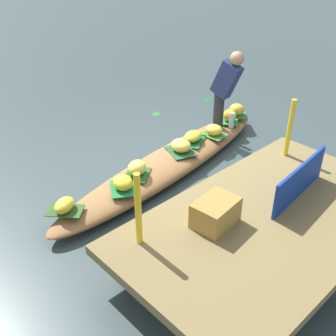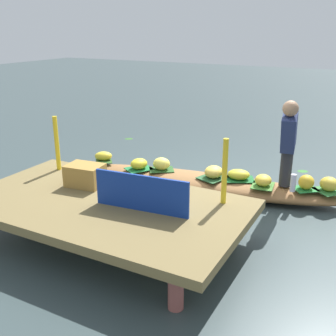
{
  "view_description": "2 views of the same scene",
  "coord_description": "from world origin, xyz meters",
  "views": [
    {
      "loc": [
        3.37,
        3.55,
        3.01
      ],
      "look_at": [
        0.31,
        0.3,
        0.3
      ],
      "focal_mm": 43.64,
      "sensor_mm": 36.0,
      "label": 1
    },
    {
      "loc": [
        -2.23,
        5.28,
        2.35
      ],
      "look_at": [
        0.21,
        0.69,
        0.54
      ],
      "focal_mm": 43.85,
      "sensor_mm": 36.0,
      "label": 2
    }
  ],
  "objects": [
    {
      "name": "banana_bunch_3",
      "position": [
        -0.19,
        0.03,
        0.34
      ],
      "size": [
        0.26,
        0.3,
        0.17
      ],
      "primitive_type": "ellipsoid",
      "rotation": [
        0.0,
        0.0,
        4.71
      ],
      "color": "#F6CE4E",
      "rests_on": "vendor_boat"
    },
    {
      "name": "banana_bunch_4",
      "position": [
        -0.91,
        0.01,
        0.33
      ],
      "size": [
        0.27,
        0.29,
        0.16
      ],
      "primitive_type": "ellipsoid",
      "rotation": [
        0.0,
        0.0,
        1.77
      ],
      "color": "yellow",
      "rests_on": "vendor_boat"
    },
    {
      "name": "vendor_boat",
      "position": [
        0.0,
        0.0,
        0.12
      ],
      "size": [
        4.19,
        1.22,
        0.25
      ],
      "primitive_type": "ellipsoid",
      "rotation": [
        0.0,
        0.0,
        0.13
      ],
      "color": "olive",
      "rests_on": "ground"
    },
    {
      "name": "leaf_mat_4",
      "position": [
        -0.91,
        0.01,
        0.25
      ],
      "size": [
        0.34,
        0.39,
        0.01
      ],
      "primitive_type": "cube",
      "rotation": [
        0.0,
        0.0,
        1.7
      ],
      "color": "#3E762B",
      "rests_on": "vendor_boat"
    },
    {
      "name": "leaf_mat_6",
      "position": [
        -1.46,
        -0.15,
        0.25
      ],
      "size": [
        0.41,
        0.4,
        0.01
      ],
      "primitive_type": "cube",
      "rotation": [
        0.0,
        0.0,
        0.67
      ],
      "color": "#278439",
      "rests_on": "vendor_boat"
    },
    {
      "name": "banana_bunch_0",
      "position": [
        0.65,
        0.08,
        0.35
      ],
      "size": [
        0.32,
        0.29,
        0.19
      ],
      "primitive_type": "ellipsoid",
      "rotation": [
        0.0,
        0.0,
        0.33
      ],
      "color": "#F6E657",
      "rests_on": "vendor_boat"
    },
    {
      "name": "leaf_mat_3",
      "position": [
        -0.19,
        0.03,
        0.25
      ],
      "size": [
        0.45,
        0.5,
        0.01
      ],
      "primitive_type": "cube",
      "rotation": [
        0.0,
        0.0,
        1.24
      ],
      "color": "#26532C",
      "rests_on": "vendor_boat"
    },
    {
      "name": "water_bottle",
      "position": [
        -1.32,
        0.01,
        0.37
      ],
      "size": [
        0.08,
        0.08,
        0.24
      ],
      "primitive_type": "cylinder",
      "color": "silver",
      "rests_on": "vendor_boat"
    },
    {
      "name": "railing_post_east",
      "position": [
        1.6,
        1.28,
        0.84
      ],
      "size": [
        0.06,
        0.06,
        0.74
      ],
      "primitive_type": "cylinder",
      "color": "yellow",
      "rests_on": "dock_platform"
    },
    {
      "name": "banana_bunch_7",
      "position": [
        -1.74,
        -0.23,
        0.35
      ],
      "size": [
        0.33,
        0.34,
        0.19
      ],
      "primitive_type": "ellipsoid",
      "rotation": [
        0.0,
        0.0,
        0.53
      ],
      "color": "gold",
      "rests_on": "vendor_boat"
    },
    {
      "name": "dock_platform",
      "position": [
        0.4,
        1.88,
        0.41
      ],
      "size": [
        3.2,
        1.8,
        0.47
      ],
      "color": "olive",
      "rests_on": "ground"
    },
    {
      "name": "leaf_mat_2",
      "position": [
        -0.53,
        -0.07,
        0.25
      ],
      "size": [
        0.53,
        0.46,
        0.01
      ],
      "primitive_type": "cube",
      "rotation": [
        0.0,
        0.0,
        0.45
      ],
      "color": "#185D28",
      "rests_on": "vendor_boat"
    },
    {
      "name": "produce_crate",
      "position": [
        0.89,
        1.58,
        0.61
      ],
      "size": [
        0.47,
        0.37,
        0.27
      ],
      "primitive_type": "cube",
      "rotation": [
        0.0,
        0.0,
        0.12
      ],
      "color": "olive",
      "rests_on": "dock_platform"
    },
    {
      "name": "leaf_mat_5",
      "position": [
        0.97,
        0.21,
        0.25
      ],
      "size": [
        0.46,
        0.49,
        0.01
      ],
      "primitive_type": "cube",
      "rotation": [
        0.0,
        0.0,
        1.01
      ],
      "color": "#1C7137",
      "rests_on": "vendor_boat"
    },
    {
      "name": "leaf_mat_7",
      "position": [
        -1.74,
        -0.23,
        0.25
      ],
      "size": [
        0.47,
        0.47,
        0.01
      ],
      "primitive_type": "cube",
      "rotation": [
        0.0,
        0.0,
        2.43
      ],
      "color": "#327937",
      "rests_on": "vendor_boat"
    },
    {
      "name": "leaf_mat_0",
      "position": [
        0.65,
        0.08,
        0.25
      ],
      "size": [
        0.46,
        0.44,
        0.01
      ],
      "primitive_type": "cube",
      "rotation": [
        0.0,
        0.0,
        0.6
      ],
      "color": "#275221",
      "rests_on": "vendor_boat"
    },
    {
      "name": "banana_bunch_2",
      "position": [
        -0.53,
        -0.07,
        0.32
      ],
      "size": [
        0.37,
        0.31,
        0.15
      ],
      "primitive_type": "ellipsoid",
      "rotation": [
        0.0,
        0.0,
        0.29
      ],
      "color": "gold",
      "rests_on": "vendor_boat"
    },
    {
      "name": "drifting_plant_0",
      "position": [
        -1.17,
        -1.6,
        0.0
      ],
      "size": [
        0.23,
        0.22,
        0.01
      ],
      "primitive_type": "ellipsoid",
      "rotation": [
        0.0,
        0.0,
        0.54
      ],
      "color": "#32722B",
      "rests_on": "ground"
    },
    {
      "name": "railing_post_west",
      "position": [
        -0.8,
        1.28,
        0.84
      ],
      "size": [
        0.06,
        0.06,
        0.74
      ],
      "primitive_type": "cylinder",
      "color": "yellow",
      "rests_on": "dock_platform"
    },
    {
      "name": "banana_bunch_6",
      "position": [
        -1.46,
        -0.15,
        0.35
      ],
      "size": [
        0.25,
        0.26,
        0.2
      ],
      "primitive_type": "ellipsoid",
      "rotation": [
        0.0,
        0.0,
        1.35
      ],
      "color": "yellow",
      "rests_on": "vendor_boat"
    },
    {
      "name": "canal_water",
      "position": [
        0.0,
        0.0,
        0.0
      ],
      "size": [
        40.0,
        40.0,
        0.0
      ],
      "primitive_type": "plane",
      "color": "#364546",
      "rests_on": "ground"
    },
    {
      "name": "leaf_mat_1",
      "position": [
        1.72,
        0.12,
        0.25
      ],
      "size": [
        0.45,
        0.46,
        0.01
      ],
      "primitive_type": "cube",
      "rotation": [
        0.0,
        0.0,
        2.28
      ],
      "color": "#2A501E",
      "rests_on": "vendor_boat"
    },
    {
      "name": "banana_bunch_1",
      "position": [
        1.72,
        0.12,
        0.32
      ],
      "size": [
        0.34,
        0.3,
        0.14
      ],
      "primitive_type": "ellipsoid",
      "rotation": [
        0.0,
        0.0,
        3.64
      ],
      "color": "yellow",
      "rests_on": "vendor_boat"
    },
    {
      "name": "banana_bunch_5",
      "position": [
        0.97,
        0.21,
        0.33
      ],
      "size": [
        0.31,
        0.34,
        0.16
      ],
      "primitive_type": "ellipsoid",
      "rotation": [
        0.0,
        0.0,
        4.37
      ],
      "color": "yellow",
      "rests_on": "vendor_boat"
    },
    {
      "name": "drifting_plant_1",
      "position": [
        -2.38,
        -1.42,
        0.0
      ],
      "size": [
        0.32,
        0.29,
        0.01
      ],
      "primitive_type": "ellipsoid",
      "rotation": [
        0.0,
        0.0,
        0.51
      ],
      "color": "#235732",
      "rests_on": "ground"
    },
    {
      "name": "market_banner",
      "position": [
        -0.1,
        1.88,
        0.67
      ],
      "size": [
        1.07,
        0.13,
        0.4
      ],
      "primitive_type": "cube",
      "rotation": [
        0.0,
        0.0,
        0.1
      ],
      "color": "navy",
      "rests_on": "dock_platform"
    },
    {
      "name": "vendor_person",
      "position": [
        -1.18,
        -0.06,
        0.94
      ],
      "size": [
        0.24,
        0.48,
        1.22
      ],
      "color": "#28282D",
      "rests_on": "vendor_boat"
    }
  ]
}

